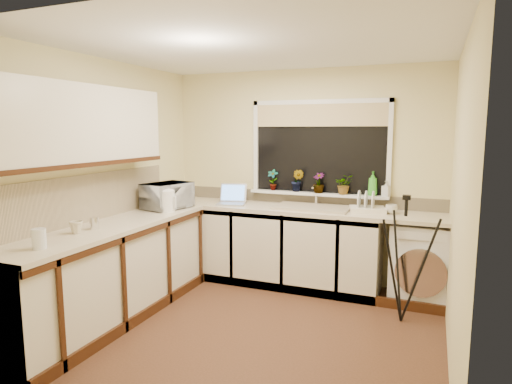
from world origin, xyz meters
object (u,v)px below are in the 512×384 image
object	(u,v)px
laptop	(232,199)
plant_b	(297,180)
plant_a	(273,180)
soap_bottle_clear	(386,189)
microwave	(167,196)
soap_bottle_green	(373,183)
plant_d	(344,184)
steel_jar	(94,223)
washing_machine	(422,262)
tripod	(404,259)
plant_c	(319,183)
cup_back	(391,209)
cup_left	(76,227)
glass_jug	(39,239)
dish_rack	(367,210)
kettle	(167,201)

from	to	relation	value
laptop	plant_b	distance (m)	0.79
plant_a	soap_bottle_clear	xyz separation A→B (m)	(1.30, 0.00, -0.04)
microwave	soap_bottle_green	world-z (taller)	soap_bottle_green
laptop	plant_d	size ratio (longest dim) A/B	1.69
steel_jar	plant_a	bearing A→B (deg)	63.36
washing_machine	tripod	world-z (taller)	tripod
plant_b	plant_d	bearing A→B (deg)	-1.29
soap_bottle_green	microwave	bearing A→B (deg)	-158.90
plant_c	soap_bottle_green	world-z (taller)	soap_bottle_green
tripod	cup_back	bearing A→B (deg)	111.71
plant_d	cup_left	size ratio (longest dim) A/B	2.00
steel_jar	cup_back	bearing A→B (deg)	36.17
glass_jug	washing_machine	bearing A→B (deg)	42.55
plant_a	glass_jug	bearing A→B (deg)	-109.04
washing_machine	glass_jug	world-z (taller)	glass_jug
steel_jar	plant_d	size ratio (longest dim) A/B	0.49
soap_bottle_clear	dish_rack	bearing A→B (deg)	-128.16
tripod	washing_machine	bearing A→B (deg)	80.86
laptop	glass_jug	xyz separation A→B (m)	(-0.47, -2.32, 0.01)
microwave	dish_rack	bearing A→B (deg)	-61.15
dish_rack	tripod	bearing A→B (deg)	-68.52
washing_machine	dish_rack	bearing A→B (deg)	-175.60
microwave	plant_c	bearing A→B (deg)	-49.80
glass_jug	plant_c	bearing A→B (deg)	60.36
tripod	cup_back	world-z (taller)	tripod
kettle	dish_rack	xyz separation A→B (m)	(1.98, 0.77, -0.08)
plant_b	soap_bottle_green	world-z (taller)	soap_bottle_green
tripod	steel_jar	xyz separation A→B (m)	(-2.52, -1.14, 0.36)
kettle	dish_rack	size ratio (longest dim) A/B	0.61
plant_a	soap_bottle_green	distance (m)	1.16
glass_jug	plant_a	xyz separation A→B (m)	(0.89, 2.57, 0.20)
dish_rack	steel_jar	xyz separation A→B (m)	(-2.10, -1.72, 0.03)
cup_back	soap_bottle_clear	bearing A→B (deg)	111.14
dish_rack	soap_bottle_clear	xyz separation A→B (m)	(0.16, 0.21, 0.21)
kettle	plant_d	world-z (taller)	plant_d
plant_b	dish_rack	bearing A→B (deg)	-13.30
laptop	cup_left	xyz separation A→B (m)	(-0.58, -1.85, -0.01)
washing_machine	microwave	xyz separation A→B (m)	(-2.65, -0.61, 0.63)
plant_d	cup_left	world-z (taller)	plant_d
tripod	plant_d	distance (m)	1.18
plant_c	cup_left	xyz separation A→B (m)	(-1.56, -2.08, -0.21)
laptop	microwave	xyz separation A→B (m)	(-0.53, -0.56, 0.08)
plant_d	cup_left	xyz separation A→B (m)	(-1.85, -2.08, -0.21)
tripod	plant_c	world-z (taller)	plant_c
microwave	plant_a	xyz separation A→B (m)	(0.94, 0.81, 0.13)
glass_jug	cup_back	distance (m)	3.28
dish_rack	steel_jar	bearing A→B (deg)	-155.12
tripod	plant_a	xyz separation A→B (m)	(-1.55, 0.78, 0.58)
laptop	plant_a	bearing A→B (deg)	17.55
soap_bottle_clear	tripod	bearing A→B (deg)	-72.06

